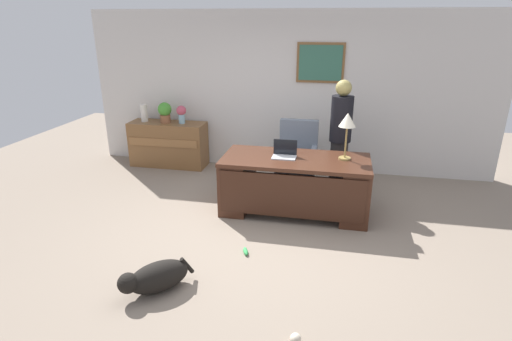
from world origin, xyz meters
name	(u,v)px	position (x,y,z in m)	size (l,w,h in m)	color
ground_plane	(256,235)	(0.00, 0.00, 0.00)	(12.00, 12.00, 0.00)	gray
back_wall	(287,92)	(0.00, 2.60, 1.35)	(7.00, 0.16, 2.70)	silver
desk	(295,183)	(0.38, 0.76, 0.43)	(1.98, 0.90, 0.78)	#422316
credenza	(169,144)	(-2.10, 2.25, 0.40)	(1.37, 0.50, 0.80)	brown
armchair	(297,158)	(0.31, 1.68, 0.48)	(0.60, 0.59, 1.06)	slate
person_standing	(340,137)	(0.95, 1.58, 0.90)	(0.32, 0.32, 1.73)	#262323
dog_lying	(155,277)	(-0.75, -1.28, 0.16)	(0.64, 0.64, 0.30)	black
laptop	(285,153)	(0.22, 0.82, 0.84)	(0.32, 0.22, 0.23)	#B2B5BA
desk_lamp	(347,123)	(1.02, 0.88, 1.28)	(0.22, 0.22, 0.62)	#9E8447
vase_with_flowers	(181,113)	(-1.81, 2.25, 0.99)	(0.17, 0.17, 0.32)	#86B3C9
vase_empty	(144,113)	(-2.52, 2.25, 0.96)	(0.12, 0.12, 0.31)	silver
potted_plant	(165,112)	(-2.12, 2.25, 1.00)	(0.24, 0.24, 0.36)	brown
dog_toy_ball	(296,339)	(0.68, -1.70, 0.05)	(0.10, 0.10, 0.10)	beige
dog_toy_bone	(246,251)	(-0.04, -0.43, 0.03)	(0.16, 0.05, 0.05)	green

